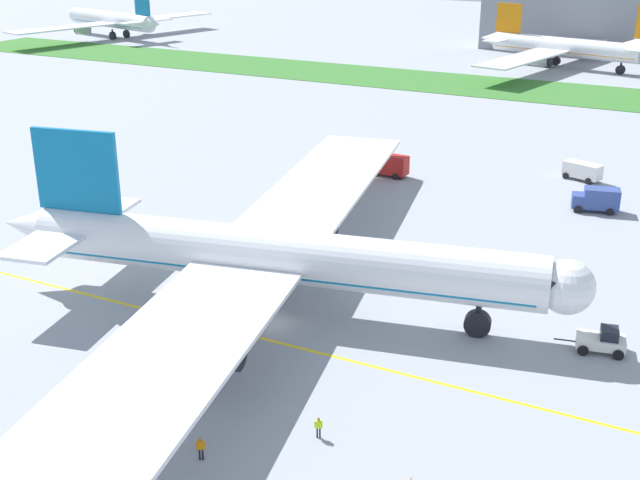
{
  "coord_description": "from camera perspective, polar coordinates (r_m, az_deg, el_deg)",
  "views": [
    {
      "loc": [
        33.67,
        -56.52,
        34.01
      ],
      "look_at": [
        -1.35,
        12.45,
        3.44
      ],
      "focal_mm": 46.02,
      "sensor_mm": 36.0,
      "label": 1
    }
  ],
  "objects": [
    {
      "name": "ground_plane",
      "position": [
        74.06,
        -3.45,
        -5.81
      ],
      "size": [
        600.0,
        600.0,
        0.0
      ],
      "primitive_type": "plane",
      "color": "#9399A0",
      "rests_on": "ground"
    },
    {
      "name": "apron_taxi_line",
      "position": [
        71.96,
        -4.57,
        -6.71
      ],
      "size": [
        280.0,
        0.36,
        0.01
      ],
      "primitive_type": "cube",
      "color": "yellow",
      "rests_on": "ground"
    },
    {
      "name": "grass_median_strip",
      "position": [
        179.45,
        15.85,
        9.85
      ],
      "size": [
        320.0,
        24.0,
        0.1
      ],
      "primitive_type": "cube",
      "color": "#38722D",
      "rests_on": "ground"
    },
    {
      "name": "airliner_foreground",
      "position": [
        74.34,
        -3.49,
        -1.13
      ],
      "size": [
        55.24,
        90.31,
        15.84
      ],
      "color": "white",
      "rests_on": "ground"
    },
    {
      "name": "pushback_tug",
      "position": [
        72.96,
        19.03,
        -6.62
      ],
      "size": [
        5.89,
        3.26,
        2.2
      ],
      "color": "white",
      "rests_on": "ground"
    },
    {
      "name": "ground_crew_wingwalker_port",
      "position": [
        78.1,
        -6.2,
        -3.6
      ],
      "size": [
        0.56,
        0.23,
        1.59
      ],
      "color": "black",
      "rests_on": "ground"
    },
    {
      "name": "ground_crew_marshaller_front",
      "position": [
        56.98,
        -8.3,
        -14.02
      ],
      "size": [
        0.55,
        0.45,
        1.75
      ],
      "color": "black",
      "rests_on": "ground"
    },
    {
      "name": "ground_crew_wingwalker_starboard",
      "position": [
        58.54,
        -0.1,
        -12.78
      ],
      "size": [
        0.52,
        0.4,
        1.62
      ],
      "color": "black",
      "rests_on": "ground"
    },
    {
      "name": "service_truck_baggage_loader",
      "position": [
        115.72,
        4.73,
        5.24
      ],
      "size": [
        6.15,
        2.67,
        3.06
      ],
      "color": "#B21E19",
      "rests_on": "ground"
    },
    {
      "name": "service_truck_fuel_bowser",
      "position": [
        106.73,
        18.7,
        2.71
      ],
      "size": [
        5.98,
        3.61,
        2.98
      ],
      "color": "#33478C",
      "rests_on": "ground"
    },
    {
      "name": "service_truck_catering_van",
      "position": [
        119.06,
        17.77,
        4.63
      ],
      "size": [
        5.57,
        3.73,
        2.48
      ],
      "color": "white",
      "rests_on": "ground"
    },
    {
      "name": "parked_airliner_far_left",
      "position": [
        260.92,
        -14.13,
        14.6
      ],
      "size": [
        43.05,
        68.58,
        15.21
      ],
      "color": "white",
      "rests_on": "ground"
    },
    {
      "name": "parked_airliner_far_centre",
      "position": [
        210.04,
        16.5,
        12.72
      ],
      "size": [
        43.62,
        70.17,
        14.18
      ],
      "color": "white",
      "rests_on": "ground"
    }
  ]
}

